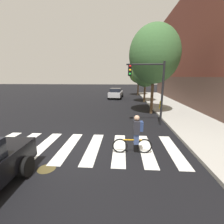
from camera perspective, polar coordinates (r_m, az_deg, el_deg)
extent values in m
plane|color=black|center=(7.81, -15.30, -12.19)|extent=(120.00, 120.00, 0.00)
cube|color=silver|center=(8.90, -30.77, -10.39)|extent=(0.55, 3.27, 0.01)
cube|color=silver|center=(8.29, -23.75, -11.29)|extent=(0.55, 3.27, 0.01)
cube|color=silver|center=(7.82, -15.71, -12.12)|extent=(0.55, 3.27, 0.01)
cube|color=silver|center=(7.52, -6.79, -12.76)|extent=(0.55, 3.27, 0.01)
cube|color=silver|center=(7.40, 2.68, -13.11)|extent=(0.55, 3.27, 0.01)
cube|color=silver|center=(7.48, 12.22, -13.11)|extent=(0.55, 3.27, 0.01)
cube|color=silver|center=(7.75, 21.31, -12.79)|extent=(0.55, 3.27, 0.01)
cylinder|color=#473D1E|center=(6.43, -22.74, -18.52)|extent=(0.64, 0.64, 0.01)
cylinder|color=black|center=(6.16, -28.81, -16.99)|extent=(0.27, 0.69, 0.68)
cube|color=#B7B7BC|center=(24.03, 1.41, 6.63)|extent=(2.10, 4.47, 0.66)
cube|color=black|center=(23.83, 1.37, 8.00)|extent=(1.72, 2.20, 0.52)
cylinder|color=black|center=(25.56, -0.23, 6.26)|extent=(0.28, 0.66, 0.64)
cylinder|color=black|center=(25.34, 3.85, 6.17)|extent=(0.28, 0.66, 0.64)
cylinder|color=black|center=(22.84, -1.31, 5.47)|extent=(0.28, 0.66, 0.64)
cylinder|color=black|center=(22.60, 3.25, 5.37)|extent=(0.28, 0.66, 0.64)
torus|color=black|center=(6.99, 11.75, -12.10)|extent=(0.66, 0.08, 0.66)
torus|color=black|center=(6.89, 2.91, -12.21)|extent=(0.66, 0.08, 0.66)
cylinder|color=orange|center=(6.80, 7.43, -10.05)|extent=(0.89, 0.08, 0.05)
cylinder|color=orange|center=(6.80, 8.79, -9.49)|extent=(0.04, 0.04, 0.45)
cube|color=#384772|center=(6.78, 8.80, -9.10)|extent=(0.21, 0.29, 0.56)
cube|color=#26262D|center=(6.62, 8.93, -5.48)|extent=(0.25, 0.37, 0.56)
sphere|color=tan|center=(6.51, 9.05, -2.14)|extent=(0.22, 0.22, 0.22)
cube|color=navy|center=(6.63, 10.50, -5.06)|extent=(0.17, 0.29, 0.40)
cylinder|color=black|center=(10.88, 17.85, 6.18)|extent=(0.14, 0.14, 4.20)
cylinder|color=black|center=(10.63, 12.01, 16.64)|extent=(2.40, 0.10, 0.10)
cube|color=black|center=(10.52, 6.56, 14.96)|extent=(0.24, 0.20, 0.76)
sphere|color=red|center=(10.42, 6.62, 16.30)|extent=(0.14, 0.14, 0.14)
sphere|color=gold|center=(10.41, 6.59, 14.98)|extent=(0.14, 0.14, 0.14)
sphere|color=green|center=(10.41, 6.55, 13.66)|extent=(0.14, 0.14, 0.14)
cylinder|color=gold|center=(16.06, 17.29, 2.32)|extent=(0.22, 0.22, 0.65)
sphere|color=gold|center=(16.00, 17.38, 3.60)|extent=(0.18, 0.18, 0.18)
cylinder|color=gold|center=(16.09, 17.85, 2.42)|extent=(0.12, 0.09, 0.09)
cylinder|color=#4C3823|center=(14.23, 14.39, 6.12)|extent=(0.24, 0.24, 3.36)
ellipsoid|color=#386033|center=(14.25, 15.18, 19.61)|extent=(4.18, 4.18, 4.81)
cylinder|color=#4C3823|center=(20.59, 11.79, 6.97)|extent=(0.24, 0.24, 2.48)
ellipsoid|color=#386033|center=(20.50, 12.11, 13.87)|extent=(3.09, 3.09, 3.55)
cylinder|color=#4C3823|center=(28.01, 9.48, 8.79)|extent=(0.24, 0.24, 2.71)
ellipsoid|color=#47722D|center=(27.96, 9.69, 14.33)|extent=(3.38, 3.38, 3.88)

